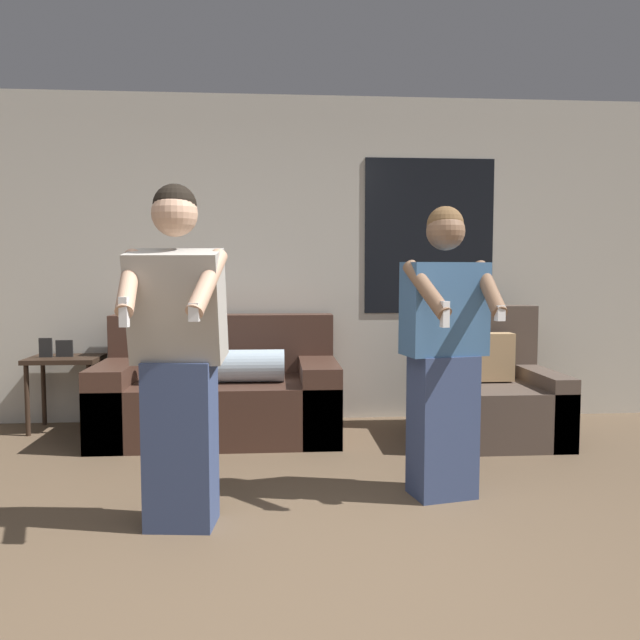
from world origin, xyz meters
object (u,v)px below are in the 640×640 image
at_px(armchair, 488,396).
at_px(person_left, 178,357).
at_px(side_table, 65,367).
at_px(couch, 220,394).
at_px(person_right, 444,353).

bearing_deg(armchair, person_left, -143.24).
bearing_deg(side_table, person_left, -59.04).
relative_size(couch, side_table, 2.42).
distance_m(couch, side_table, 1.27).
distance_m(armchair, person_left, 2.64).
distance_m(side_table, person_left, 2.34).
height_order(armchair, person_left, person_left).
xyz_separation_m(person_left, person_right, (1.39, 0.33, -0.04)).
bearing_deg(armchair, couch, 174.48).
xyz_separation_m(armchair, person_right, (-0.69, -1.22, 0.49)).
bearing_deg(couch, person_left, -91.36).
bearing_deg(person_left, side_table, 120.96).
height_order(couch, person_left, person_left).
bearing_deg(side_table, armchair, -7.60).
relative_size(couch, person_left, 1.07).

